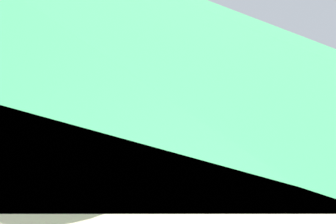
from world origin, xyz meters
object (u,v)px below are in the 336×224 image
Objects in this scene: lounger_third_shoreside at (186,140)px; beach_ball at (243,118)px; person_walking_near at (202,58)px; umbrella_fifth at (135,20)px; umbrella_third at (114,6)px; lounger_fourth_inland at (173,121)px; umbrella_farthest at (143,32)px; lounger_fifth_inland at (156,96)px; lounger_fourth_shoreside at (158,106)px; lounger_farthest_inland at (154,83)px; umbrella_fourth at (125,32)px; lounger_farthest_shoreside at (154,77)px; lounger_fifth_shoreside at (163,86)px.

lounger_third_shoreside reaches higher than beach_ball.
lounger_third_shoreside is at bearing -164.77° from person_walking_near.
umbrella_fifth is at bearing 88.96° from lounger_third_shoreside.
lounger_fourth_inland is at bearing 72.01° from umbrella_third.
umbrella_third reaches higher than person_walking_near.
umbrella_third is at bearing -89.36° from umbrella_farthest.
lounger_fourth_inland is 3.94m from lounger_fifth_inland.
beach_ball is at bearing -56.04° from umbrella_fifth.
lounger_fourth_shoreside is 0.45× the size of umbrella_fifth.
lounger_fifth_inland is 0.55× the size of umbrella_farthest.
lounger_fourth_inland is at bearing -83.60° from umbrella_farthest.
lounger_fourth_inland is (0.32, -2.04, 0.06)m from lounger_fourth_shoreside.
lounger_farthest_inland reaches higher than lounger_third_shoreside.
umbrella_fourth reaches higher than person_walking_near.
umbrella_farthest is at bearing 108.37° from beach_ball.
person_walking_near reaches higher than lounger_farthest_inland.
lounger_fifth_inland is 5.89m from lounger_farthest_shoreside.
lounger_farthest_inland is (0.55, 6.51, -1.86)m from umbrella_fourth.
umbrella_fourth is 0.90× the size of umbrella_farthest.
lounger_fourth_inland reaches higher than lounger_farthest_shoreside.
lounger_fourth_shoreside is 3.77m from umbrella_fifth.
umbrella_fifth is 7.57× the size of beach_ball.
umbrella_farthest is at bearing 109.28° from lounger_fourth_shoreside.
beach_ball is at bearing -90.08° from lounger_farthest_shoreside.
lounger_fifth_shoreside is at bearing 79.71° from umbrella_fourth.
umbrella_fourth is (-1.22, 2.57, 1.83)m from lounger_third_shoreside.
umbrella_third reaches higher than lounger_fifth_shoreside.
lounger_fourth_inland is 1.86m from beach_ball.
lounger_fourth_shoreside is 0.89× the size of lounger_fourth_inland.
umbrella_fourth is at bearing -107.25° from lounger_farthest_shoreside.
lounger_farthest_inland is at bearing 108.01° from beach_ball.
umbrella_farthest is 1.62× the size of person_walking_near.
lounger_farthest_inland is (-0.51, 7.52, -0.04)m from lounger_fourth_inland.
lounger_farthest_shoreside is at bearing 81.67° from lounger_third_shoreside.
lounger_farthest_shoreside is (0.46, 1.00, -2.01)m from umbrella_farthest.
lounger_farthest_shoreside is 0.88× the size of person_walking_near.
umbrella_fourth is at bearing -105.08° from lounger_farthest_inland.
lounger_third_shoreside is 1.01× the size of lounger_farthest_shoreside.
umbrella_fifth is at bearing -112.09° from lounger_farthest_inland.
umbrella_fifth reaches higher than umbrella_third.
umbrella_fourth reaches higher than lounger_fifth_inland.
lounger_fifth_shoreside is at bearing 95.80° from lounger_fourth_inland.
person_walking_near is at bearing 70.84° from lounger_third_shoreside.
lounger_fourth_shoreside is 2.31m from beach_ball.
lounger_fourth_shoreside is 3.42× the size of beach_ball.
umbrella_fourth is at bearing -88.51° from lounger_fifth_shoreside.
umbrella_farthest is (0.07, 7.79, 0.15)m from umbrella_fourth.
person_walking_near is 12.06m from beach_ball.
beach_ball is (2.17, -6.68, -0.09)m from lounger_farthest_inland.
umbrella_farthest is at bearing 166.07° from person_walking_near.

